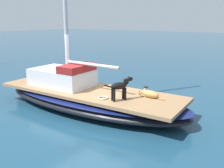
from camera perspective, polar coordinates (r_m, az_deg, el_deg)
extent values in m
plane|color=navy|center=(8.82, -5.32, -5.43)|extent=(120.00, 120.00, 0.00)
ellipsoid|color=black|center=(8.73, -5.36, -3.70)|extent=(2.88, 7.32, 0.56)
ellipsoid|color=navy|center=(8.67, -5.39, -2.57)|extent=(2.90, 7.36, 0.08)
cube|color=#A37A51|center=(8.63, -5.41, -1.62)|extent=(2.40, 6.72, 0.10)
cylinder|color=silver|center=(8.25, -4.73, 4.43)|extent=(0.10, 2.20, 0.10)
cube|color=silver|center=(9.31, -11.32, 1.57)|extent=(1.52, 2.27, 0.60)
cube|color=maroon|center=(8.69, -7.95, 3.64)|extent=(1.37, 0.77, 0.24)
ellipsoid|color=tan|center=(7.79, 8.72, -2.26)|extent=(0.32, 0.62, 0.22)
ellipsoid|color=tan|center=(7.99, 6.49, -1.84)|extent=(0.15, 0.21, 0.13)
cone|color=#45331C|center=(7.93, 6.31, -1.53)|extent=(0.05, 0.05, 0.05)
cone|color=#45331C|center=(8.01, 6.68, -1.40)|extent=(0.05, 0.05, 0.05)
cylinder|color=tan|center=(7.87, 7.18, -2.64)|extent=(0.07, 0.18, 0.06)
cylinder|color=tan|center=(7.97, 7.66, -2.44)|extent=(0.07, 0.18, 0.06)
cylinder|color=tan|center=(7.62, 11.17, -3.37)|extent=(0.06, 0.18, 0.04)
ellipsoid|color=black|center=(7.33, 1.57, -0.42)|extent=(0.56, 0.44, 0.22)
cylinder|color=black|center=(7.54, 2.56, -2.03)|extent=(0.07, 0.07, 0.38)
cylinder|color=black|center=(7.43, 3.04, -2.29)|extent=(0.07, 0.07, 0.38)
cylinder|color=black|center=(7.38, 0.07, -2.38)|extent=(0.07, 0.07, 0.38)
cylinder|color=black|center=(7.27, 0.52, -2.65)|extent=(0.07, 0.07, 0.38)
cylinder|color=black|center=(7.41, 3.19, 0.61)|extent=(0.22, 0.19, 0.19)
ellipsoid|color=black|center=(7.46, 4.00, 1.13)|extent=(0.26, 0.22, 0.13)
cone|color=black|center=(7.48, 3.84, 1.64)|extent=(0.05, 0.05, 0.06)
cone|color=black|center=(7.41, 4.18, 1.51)|extent=(0.05, 0.05, 0.06)
torus|color=black|center=(7.41, 3.19, 0.61)|extent=(0.17, 0.18, 0.10)
cylinder|color=black|center=(7.17, -0.98, -0.50)|extent=(0.22, 0.15, 0.12)
cylinder|color=#B7B7BC|center=(8.28, 7.69, -1.72)|extent=(0.16, 0.16, 0.08)
cylinder|color=#B7B7BC|center=(8.26, 7.71, -1.12)|extent=(0.13, 0.13, 0.10)
cylinder|color=black|center=(8.24, 7.73, -0.68)|extent=(0.15, 0.15, 0.03)
torus|color=beige|center=(7.61, -2.10, -3.19)|extent=(0.32, 0.32, 0.04)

